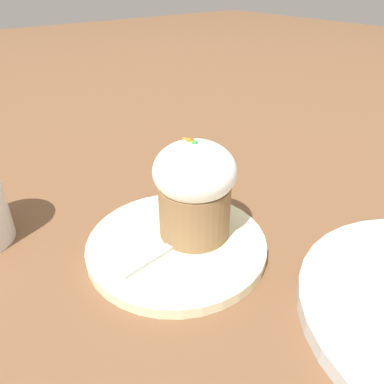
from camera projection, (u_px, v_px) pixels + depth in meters
name	position (u px, v px, depth m)	size (l,w,h in m)	color
ground_plane	(177.00, 249.00, 0.43)	(4.00, 4.00, 0.00)	brown
dessert_plate	(177.00, 244.00, 0.43)	(0.21, 0.21, 0.01)	beige
carrot_cake	(192.00, 187.00, 0.41)	(0.09, 0.09, 0.12)	olive
spoon	(178.00, 241.00, 0.42)	(0.04, 0.11, 0.01)	#B7B7BC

